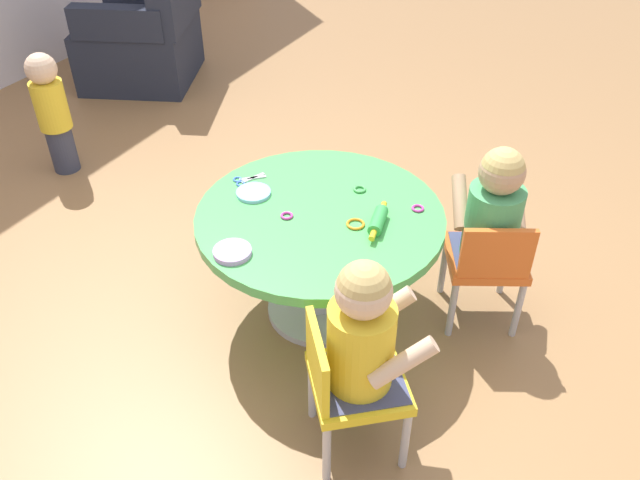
{
  "coord_description": "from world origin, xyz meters",
  "views": [
    {
      "loc": [
        -1.8,
        -0.98,
        1.98
      ],
      "look_at": [
        0.0,
        0.0,
        0.38
      ],
      "focal_mm": 37.39,
      "sensor_mm": 36.0,
      "label": 1
    }
  ],
  "objects_px": {
    "child_chair_left": "(348,383)",
    "child_chair_right": "(487,262)",
    "seated_child_left": "(363,331)",
    "seated_child_right": "(494,209)",
    "craft_scissors": "(245,180)",
    "rolling_pin": "(378,221)",
    "armchair_dark": "(145,35)",
    "toddler_standing": "(52,110)",
    "craft_table": "(320,237)"
  },
  "relations": [
    {
      "from": "child_chair_left",
      "to": "child_chair_right",
      "type": "xyz_separation_m",
      "value": [
        0.8,
        -0.21,
        0.0
      ]
    },
    {
      "from": "craft_table",
      "to": "armchair_dark",
      "type": "height_order",
      "value": "armchair_dark"
    },
    {
      "from": "child_chair_left",
      "to": "armchair_dark",
      "type": "bearing_deg",
      "value": 51.71
    },
    {
      "from": "seated_child_left",
      "to": "rolling_pin",
      "type": "relative_size",
      "value": 2.23
    },
    {
      "from": "child_chair_right",
      "to": "rolling_pin",
      "type": "xyz_separation_m",
      "value": [
        -0.24,
        0.37,
        0.22
      ]
    },
    {
      "from": "seated_child_left",
      "to": "seated_child_right",
      "type": "bearing_deg",
      "value": -10.89
    },
    {
      "from": "seated_child_left",
      "to": "seated_child_right",
      "type": "distance_m",
      "value": 0.83
    },
    {
      "from": "craft_table",
      "to": "child_chair_right",
      "type": "height_order",
      "value": "child_chair_right"
    },
    {
      "from": "child_chair_left",
      "to": "craft_scissors",
      "type": "relative_size",
      "value": 3.84
    },
    {
      "from": "craft_table",
      "to": "armchair_dark",
      "type": "bearing_deg",
      "value": 55.48
    },
    {
      "from": "child_chair_right",
      "to": "seated_child_right",
      "type": "xyz_separation_m",
      "value": [
        0.04,
        0.02,
        0.23
      ]
    },
    {
      "from": "child_chair_right",
      "to": "toddler_standing",
      "type": "xyz_separation_m",
      "value": [
        0.04,
        2.38,
        0.05
      ]
    },
    {
      "from": "seated_child_right",
      "to": "armchair_dark",
      "type": "height_order",
      "value": "armchair_dark"
    },
    {
      "from": "seated_child_left",
      "to": "seated_child_right",
      "type": "relative_size",
      "value": 1.0
    },
    {
      "from": "craft_table",
      "to": "child_chair_left",
      "type": "distance_m",
      "value": 0.66
    },
    {
      "from": "child_chair_right",
      "to": "craft_scissors",
      "type": "distance_m",
      "value": 1.02
    },
    {
      "from": "seated_child_right",
      "to": "armchair_dark",
      "type": "distance_m",
      "value": 2.98
    },
    {
      "from": "child_chair_right",
      "to": "armchair_dark",
      "type": "distance_m",
      "value": 3.0
    },
    {
      "from": "child_chair_left",
      "to": "seated_child_left",
      "type": "height_order",
      "value": "seated_child_left"
    },
    {
      "from": "child_chair_right",
      "to": "toddler_standing",
      "type": "bearing_deg",
      "value": 88.94
    },
    {
      "from": "rolling_pin",
      "to": "craft_scissors",
      "type": "bearing_deg",
      "value": 87.89
    },
    {
      "from": "child_chair_right",
      "to": "rolling_pin",
      "type": "height_order",
      "value": "rolling_pin"
    },
    {
      "from": "child_chair_left",
      "to": "child_chair_right",
      "type": "relative_size",
      "value": 1.0
    },
    {
      "from": "rolling_pin",
      "to": "child_chair_left",
      "type": "bearing_deg",
      "value": -163.49
    },
    {
      "from": "seated_child_right",
      "to": "toddler_standing",
      "type": "distance_m",
      "value": 2.37
    },
    {
      "from": "seated_child_right",
      "to": "toddler_standing",
      "type": "xyz_separation_m",
      "value": [
        0.01,
        2.36,
        -0.17
      ]
    },
    {
      "from": "armchair_dark",
      "to": "rolling_pin",
      "type": "height_order",
      "value": "armchair_dark"
    },
    {
      "from": "child_chair_left",
      "to": "child_chair_right",
      "type": "height_order",
      "value": "same"
    },
    {
      "from": "craft_table",
      "to": "armchair_dark",
      "type": "distance_m",
      "value": 2.61
    },
    {
      "from": "child_chair_right",
      "to": "armchair_dark",
      "type": "bearing_deg",
      "value": 66.32
    },
    {
      "from": "armchair_dark",
      "to": "craft_scissors",
      "type": "height_order",
      "value": "armchair_dark"
    },
    {
      "from": "toddler_standing",
      "to": "seated_child_left",
      "type": "bearing_deg",
      "value": -110.42
    },
    {
      "from": "craft_table",
      "to": "seated_child_right",
      "type": "bearing_deg",
      "value": -61.81
    },
    {
      "from": "armchair_dark",
      "to": "craft_scissors",
      "type": "relative_size",
      "value": 6.75
    },
    {
      "from": "seated_child_left",
      "to": "craft_scissors",
      "type": "height_order",
      "value": "seated_child_left"
    },
    {
      "from": "child_chair_right",
      "to": "seated_child_left",
      "type": "bearing_deg",
      "value": 167.32
    },
    {
      "from": "rolling_pin",
      "to": "craft_scissors",
      "type": "height_order",
      "value": "rolling_pin"
    },
    {
      "from": "child_chair_right",
      "to": "craft_table",
      "type": "bearing_deg",
      "value": 114.71
    },
    {
      "from": "child_chair_right",
      "to": "armchair_dark",
      "type": "height_order",
      "value": "armchair_dark"
    },
    {
      "from": "child_chair_left",
      "to": "seated_child_left",
      "type": "distance_m",
      "value": 0.23
    },
    {
      "from": "armchair_dark",
      "to": "toddler_standing",
      "type": "height_order",
      "value": "armchair_dark"
    },
    {
      "from": "armchair_dark",
      "to": "toddler_standing",
      "type": "xyz_separation_m",
      "value": [
        -1.16,
        -0.37,
        0.05
      ]
    },
    {
      "from": "toddler_standing",
      "to": "rolling_pin",
      "type": "bearing_deg",
      "value": -98.06
    },
    {
      "from": "rolling_pin",
      "to": "seated_child_right",
      "type": "bearing_deg",
      "value": -52.1
    },
    {
      "from": "seated_child_left",
      "to": "child_chair_left",
      "type": "bearing_deg",
      "value": 129.58
    },
    {
      "from": "armchair_dark",
      "to": "child_chair_right",
      "type": "bearing_deg",
      "value": -113.68
    },
    {
      "from": "toddler_standing",
      "to": "rolling_pin",
      "type": "relative_size",
      "value": 2.93
    },
    {
      "from": "craft_table",
      "to": "rolling_pin",
      "type": "relative_size",
      "value": 4.15
    },
    {
      "from": "child_chair_right",
      "to": "craft_scissors",
      "type": "relative_size",
      "value": 3.84
    },
    {
      "from": "seated_child_right",
      "to": "craft_table",
      "type": "bearing_deg",
      "value": 118.19
    }
  ]
}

